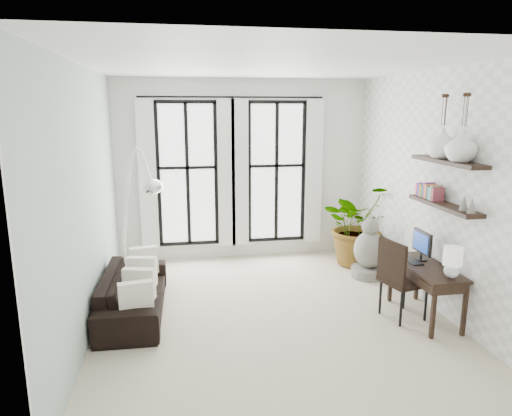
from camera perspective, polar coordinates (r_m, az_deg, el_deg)
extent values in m
plane|color=beige|center=(6.30, 1.81, -12.94)|extent=(5.00, 5.00, 0.00)
plane|color=white|center=(5.72, 2.04, 17.47)|extent=(5.00, 5.00, 0.00)
plane|color=#A4B7B0|center=(5.79, -20.47, 0.72)|extent=(0.00, 5.00, 5.00)
plane|color=white|center=(6.62, 21.38, 2.03)|extent=(0.00, 5.00, 5.00)
plane|color=white|center=(8.23, -1.58, 4.73)|extent=(4.50, 0.00, 4.50)
cube|color=white|center=(8.13, -8.57, 4.15)|extent=(1.00, 0.02, 2.50)
cube|color=white|center=(8.05, -13.41, 3.87)|extent=(0.30, 0.04, 2.60)
cube|color=white|center=(8.07, -3.71, 4.20)|extent=(0.30, 0.04, 2.60)
cube|color=white|center=(8.31, 2.56, 4.45)|extent=(1.00, 0.02, 2.50)
cube|color=white|center=(8.10, -2.01, 4.25)|extent=(0.30, 0.04, 2.60)
cube|color=white|center=(8.39, 7.26, 4.43)|extent=(0.30, 0.04, 2.60)
cylinder|color=black|center=(8.02, -2.97, 13.69)|extent=(3.20, 0.03, 0.03)
cube|color=black|center=(6.17, 22.40, 0.31)|extent=(0.25, 1.30, 0.05)
cube|color=black|center=(6.09, 22.82, 5.37)|extent=(0.25, 1.30, 0.05)
cube|color=#DF3751|center=(6.62, 19.99, 2.26)|extent=(0.16, 0.04, 0.18)
cube|color=#3840C7|center=(6.58, 20.18, 2.19)|extent=(0.16, 0.04, 0.18)
cube|color=orange|center=(6.54, 20.37, 2.12)|extent=(0.16, 0.04, 0.18)
cube|color=#2C8545|center=(6.50, 20.57, 2.05)|extent=(0.16, 0.04, 0.18)
cube|color=#7D449E|center=(6.46, 20.77, 1.98)|extent=(0.16, 0.04, 0.18)
cube|color=orange|center=(6.43, 20.97, 1.91)|extent=(0.16, 0.04, 0.18)
cube|color=#494949|center=(6.39, 21.17, 1.83)|extent=(0.16, 0.04, 0.18)
cube|color=#37B8C1|center=(6.35, 21.38, 1.76)|extent=(0.16, 0.04, 0.18)
cube|color=tan|center=(6.31, 21.58, 1.68)|extent=(0.16, 0.04, 0.18)
cube|color=#923A48|center=(6.27, 21.79, 1.61)|extent=(0.16, 0.04, 0.18)
cone|color=gray|center=(5.83, 24.55, 0.61)|extent=(0.10, 0.10, 0.18)
cone|color=gray|center=(5.70, 25.38, 0.30)|extent=(0.10, 0.10, 0.18)
imported|color=black|center=(6.39, -15.04, -10.17)|extent=(0.81, 1.99, 0.58)
cube|color=white|center=(5.66, -14.77, -10.84)|extent=(0.40, 0.12, 0.40)
cube|color=white|center=(6.09, -14.40, -9.13)|extent=(0.40, 0.12, 0.40)
cube|color=white|center=(6.52, -14.09, -7.65)|extent=(0.40, 0.12, 0.40)
cube|color=white|center=(6.96, -13.81, -6.35)|extent=(0.40, 0.12, 0.40)
imported|color=#2D7228|center=(8.14, 12.63, -1.95)|extent=(1.62, 1.52, 1.44)
cube|color=black|center=(6.30, 20.55, -6.96)|extent=(0.51, 1.20, 0.04)
cube|color=black|center=(6.32, 20.35, -7.69)|extent=(0.46, 1.14, 0.11)
cube|color=black|center=(5.89, 21.27, -12.05)|extent=(0.05, 0.05, 0.66)
cube|color=black|center=(6.10, 24.61, -11.49)|extent=(0.05, 0.05, 0.66)
cube|color=black|center=(6.78, 16.49, -8.45)|extent=(0.05, 0.05, 0.66)
cube|color=black|center=(6.96, 19.52, -8.11)|extent=(0.05, 0.05, 0.66)
cube|color=black|center=(6.43, 20.07, -4.01)|extent=(0.04, 0.42, 0.30)
cube|color=navy|center=(6.42, 19.88, -4.02)|extent=(0.00, 0.36, 0.24)
cube|color=black|center=(6.43, 18.84, -6.15)|extent=(0.15, 0.40, 0.02)
sphere|color=silver|center=(5.92, 23.25, -7.29)|extent=(0.18, 0.18, 0.18)
cylinder|color=white|center=(5.86, 23.41, -5.53)|extent=(0.22, 0.22, 0.22)
cube|color=black|center=(6.28, 18.03, -8.67)|extent=(0.61, 0.61, 0.06)
cube|color=black|center=(6.04, 16.60, -6.58)|extent=(0.16, 0.50, 0.56)
cylinder|color=black|center=(6.12, 17.03, -11.85)|extent=(0.03, 0.03, 0.47)
cylinder|color=black|center=(6.31, 20.37, -11.37)|extent=(0.03, 0.03, 0.47)
cylinder|color=black|center=(6.45, 15.43, -10.47)|extent=(0.03, 0.03, 0.47)
cylinder|color=black|center=(6.63, 18.63, -10.07)|extent=(0.03, 0.03, 0.47)
cylinder|color=silver|center=(6.62, -15.70, -11.66)|extent=(0.33, 0.33, 0.09)
cylinder|color=silver|center=(6.45, -15.94, -7.91)|extent=(0.03, 0.03, 0.92)
ellipsoid|color=silver|center=(6.03, -12.91, 2.63)|extent=(0.29, 0.29, 0.19)
cylinder|color=gray|center=(7.72, 13.81, -7.78)|extent=(0.55, 0.55, 0.16)
ellipsoid|color=gray|center=(7.59, 13.96, -5.06)|extent=(0.49, 0.49, 0.60)
sphere|color=gray|center=(7.49, 14.11, -2.27)|extent=(0.27, 0.27, 0.27)
imported|color=white|center=(5.87, 24.30, 7.14)|extent=(0.37, 0.37, 0.38)
imported|color=white|center=(6.20, 22.25, 7.54)|extent=(0.37, 0.37, 0.38)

